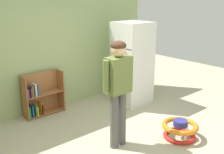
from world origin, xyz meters
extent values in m
cube|color=#A2B97E|center=(0.00, 2.33, 1.35)|extent=(5.20, 0.06, 2.70)
cube|color=white|center=(1.58, 1.43, 0.89)|extent=(0.70, 0.68, 1.78)
cylinder|color=silver|center=(1.22, 1.26, 0.98)|extent=(0.02, 0.02, 0.50)
cube|color=#333333|center=(1.23, 1.43, 1.28)|extent=(0.01, 0.67, 0.01)
cube|color=#9F6238|center=(-0.59, 2.11, 0.42)|extent=(0.02, 0.28, 0.85)
cube|color=#9F6238|center=(0.19, 2.11, 0.42)|extent=(0.02, 0.28, 0.85)
cube|color=#A4693C|center=(-0.20, 2.24, 0.42)|extent=(0.80, 0.02, 0.85)
cube|color=#9F6238|center=(-0.20, 2.11, 0.03)|extent=(0.76, 0.24, 0.02)
cube|color=#9F6238|center=(-0.20, 2.11, 0.43)|extent=(0.76, 0.24, 0.02)
cube|color=#258D3F|center=(-0.55, 2.08, 0.15)|extent=(0.03, 0.17, 0.21)
cube|color=purple|center=(-0.55, 2.08, 0.53)|extent=(0.03, 0.17, 0.17)
cube|color=#294D9D|center=(-0.48, 2.08, 0.15)|extent=(0.02, 0.17, 0.23)
cube|color=#423B38|center=(-0.48, 2.08, 0.54)|extent=(0.03, 0.17, 0.18)
cube|color=#2F8940|center=(-0.42, 2.08, 0.16)|extent=(0.02, 0.17, 0.23)
cube|color=brown|center=(-0.45, 2.08, 0.56)|extent=(0.03, 0.17, 0.23)
cube|color=gold|center=(-0.39, 2.08, 0.14)|extent=(0.02, 0.17, 0.19)
cube|color=beige|center=(-0.39, 2.08, 0.57)|extent=(0.03, 0.17, 0.24)
cube|color=gold|center=(-0.29, 2.08, 0.15)|extent=(0.03, 0.17, 0.22)
cube|color=#2254A6|center=(-0.34, 2.08, 0.56)|extent=(0.02, 0.17, 0.22)
cube|color=orange|center=(-0.29, 2.08, 0.16)|extent=(0.03, 0.17, 0.24)
cylinder|color=#545551|center=(0.05, 0.25, 0.45)|extent=(0.13, 0.13, 0.90)
cylinder|color=#545551|center=(0.21, 0.25, 0.45)|extent=(0.13, 0.13, 0.90)
cube|color=olive|center=(0.13, 0.25, 1.17)|extent=(0.38, 0.22, 0.55)
cylinder|color=olive|center=(-0.11, 0.25, 1.20)|extent=(0.09, 0.09, 0.47)
cylinder|color=olive|center=(0.37, 0.25, 1.20)|extent=(0.09, 0.09, 0.47)
sphere|color=#E2B483|center=(0.13, 0.25, 1.55)|extent=(0.22, 0.22, 0.22)
ellipsoid|color=#462A1B|center=(0.13, 0.25, 1.61)|extent=(0.23, 0.23, 0.14)
torus|color=red|center=(1.08, -0.25, 0.04)|extent=(0.54, 0.54, 0.07)
torus|color=orange|center=(1.08, -0.25, 0.22)|extent=(0.60, 0.60, 0.08)
cylinder|color=navy|center=(1.08, -0.25, 0.27)|extent=(0.23, 0.23, 0.10)
cylinder|color=silver|center=(1.30, -0.25, 0.13)|extent=(0.02, 0.02, 0.18)
cylinder|color=silver|center=(0.97, -0.05, 0.13)|extent=(0.02, 0.02, 0.18)
cylinder|color=silver|center=(0.97, -0.44, 0.13)|extent=(0.02, 0.02, 0.18)
camera|label=1|loc=(-2.44, -2.63, 2.30)|focal=43.59mm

